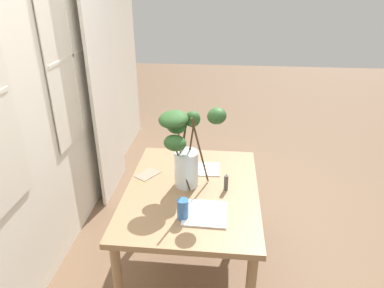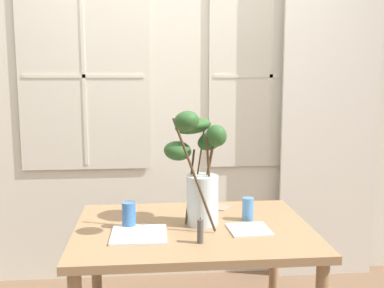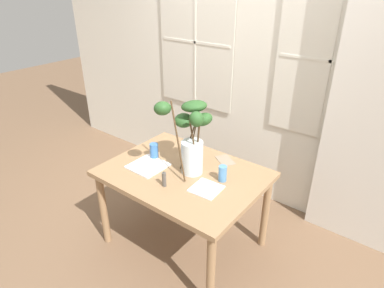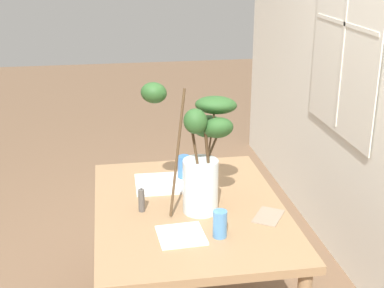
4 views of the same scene
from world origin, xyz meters
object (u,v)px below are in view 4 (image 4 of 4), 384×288
object	(u,v)px
dining_table	(190,222)
pillar_candle	(142,200)
vase_with_branches	(202,152)
drinking_glass_blue_right	(220,224)
drinking_glass_blue_left	(184,168)
plate_square_left	(161,184)
plate_square_right	(181,235)

from	to	relation	value
dining_table	pillar_candle	size ratio (longest dim) A/B	9.73
vase_with_branches	drinking_glass_blue_right	world-z (taller)	vase_with_branches
dining_table	drinking_glass_blue_left	size ratio (longest dim) A/B	9.16
drinking_glass_blue_left	dining_table	bearing A→B (deg)	-3.97
dining_table	drinking_glass_blue_right	size ratio (longest dim) A/B	9.90
plate_square_left	dining_table	bearing A→B (deg)	21.58
plate_square_left	pillar_candle	distance (m)	0.32
dining_table	drinking_glass_blue_left	world-z (taller)	drinking_glass_blue_left
drinking_glass_blue_right	pillar_candle	size ratio (longest dim) A/B	0.98
drinking_glass_blue_right	plate_square_left	distance (m)	0.62
drinking_glass_blue_left	drinking_glass_blue_right	size ratio (longest dim) A/B	1.08
drinking_glass_blue_left	plate_square_left	xyz separation A→B (m)	(0.05, -0.13, -0.06)
pillar_candle	drinking_glass_blue_right	bearing A→B (deg)	47.21
pillar_candle	plate_square_right	bearing A→B (deg)	29.75
dining_table	vase_with_branches	world-z (taller)	vase_with_branches
vase_with_branches	pillar_candle	size ratio (longest dim) A/B	5.06
dining_table	vase_with_branches	size ratio (longest dim) A/B	1.92
dining_table	plate_square_left	xyz separation A→B (m)	(-0.28, -0.11, 0.09)
vase_with_branches	drinking_glass_blue_left	bearing A→B (deg)	-175.44
drinking_glass_blue_left	plate_square_right	world-z (taller)	drinking_glass_blue_left
drinking_glass_blue_right	plate_square_right	distance (m)	0.18
dining_table	drinking_glass_blue_right	world-z (taller)	drinking_glass_blue_right
vase_with_branches	plate_square_left	distance (m)	0.46
drinking_glass_blue_right	plate_square_left	xyz separation A→B (m)	(-0.59, -0.20, -0.06)
plate_square_left	pillar_candle	bearing A→B (deg)	-23.19
drinking_glass_blue_left	plate_square_right	bearing A→B (deg)	-9.73
plate_square_left	drinking_glass_blue_right	bearing A→B (deg)	18.50
drinking_glass_blue_left	drinking_glass_blue_right	bearing A→B (deg)	5.62
dining_table	plate_square_left	distance (m)	0.31
vase_with_branches	pillar_candle	world-z (taller)	vase_with_branches
plate_square_left	pillar_candle	world-z (taller)	pillar_candle
vase_with_branches	plate_square_right	world-z (taller)	vase_with_branches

